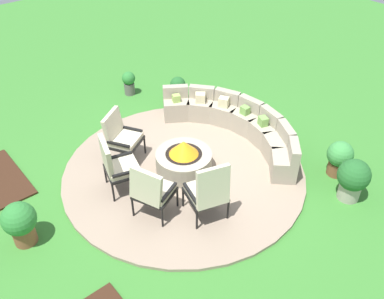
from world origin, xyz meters
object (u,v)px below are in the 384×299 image
lounge_chair_back_left (151,190)px  potted_plant_5 (353,178)px  potted_plant_0 (340,157)px  potted_plant_1 (20,222)px  lounge_chair_front_right (117,165)px  potted_plant_3 (355,176)px  lounge_chair_back_right (208,191)px  curved_stone_bench (237,124)px  fire_pit (184,159)px  potted_plant_2 (178,88)px  lounge_chair_front_left (121,136)px  potted_plant_4 (129,82)px

lounge_chair_back_left → potted_plant_5: (1.85, 2.93, -0.16)m
potted_plant_0 → potted_plant_1: 5.63m
potted_plant_0 → potted_plant_5: 0.66m
lounge_chair_front_right → potted_plant_3: size_ratio=1.71×
lounge_chair_back_right → curved_stone_bench: bearing=49.9°
curved_stone_bench → potted_plant_5: (2.58, 0.24, 0.10)m
potted_plant_1 → potted_plant_3: bearing=61.7°
lounge_chair_back_right → potted_plant_3: size_ratio=1.71×
fire_pit → lounge_chair_back_right: bearing=-20.9°
fire_pit → lounge_chair_back_left: (0.56, -1.13, 0.29)m
fire_pit → potted_plant_2: bearing=143.8°
curved_stone_bench → lounge_chair_back_left: (0.73, -2.69, 0.26)m
lounge_chair_front_right → potted_plant_3: lounge_chair_front_right is taller
curved_stone_bench → lounge_chair_back_right: 2.45m
fire_pit → lounge_chair_back_right: (1.19, -0.45, 0.32)m
potted_plant_1 → lounge_chair_front_left: bearing=107.9°
curved_stone_bench → potted_plant_1: same height
curved_stone_bench → lounge_chair_back_right: size_ratio=3.08×
potted_plant_3 → lounge_chair_front_right: bearing=-130.2°
potted_plant_4 → potted_plant_3: bearing=11.2°
lounge_chair_front_left → lounge_chair_front_right: 0.90m
lounge_chair_front_right → lounge_chair_back_right: lounge_chair_back_right is taller
potted_plant_0 → potted_plant_2: (-4.08, -0.60, -0.07)m
potted_plant_2 → potted_plant_4: potted_plant_2 is taller
lounge_chair_back_left → potted_plant_2: lounge_chair_back_left is taller
potted_plant_0 → curved_stone_bench: bearing=-162.9°
lounge_chair_front_left → potted_plant_3: 4.33m
lounge_chair_front_left → potted_plant_0: (2.94, 2.87, -0.20)m
lounge_chair_front_left → potted_plant_5: size_ratio=1.27×
fire_pit → curved_stone_bench: size_ratio=0.30×
potted_plant_2 → potted_plant_4: size_ratio=1.03×
lounge_chair_front_right → potted_plant_1: (0.03, -1.77, -0.19)m
curved_stone_bench → potted_plant_5: size_ratio=4.37×
potted_plant_0 → lounge_chair_front_left: bearing=-135.7°
potted_plant_1 → potted_plant_5: 5.51m
potted_plant_2 → potted_plant_3: bearing=4.6°
curved_stone_bench → lounge_chair_front_left: bearing=-111.5°
curved_stone_bench → potted_plant_4: curved_stone_bench is taller
fire_pit → potted_plant_5: 3.01m
fire_pit → potted_plant_4: size_ratio=1.78×
fire_pit → lounge_chair_front_right: (-0.33, -1.22, 0.31)m
potted_plant_4 → potted_plant_1: bearing=-53.2°
potted_plant_1 → potted_plant_0: bearing=67.1°
lounge_chair_front_right → potted_plant_2: 3.39m
fire_pit → lounge_chair_front_right: lounge_chair_front_right is taller
fire_pit → potted_plant_1: (-0.31, -2.99, 0.12)m
lounge_chair_back_right → potted_plant_5: 2.57m
lounge_chair_front_left → potted_plant_1: (0.75, -2.31, -0.16)m
lounge_chair_front_left → potted_plant_1: size_ratio=1.32×
lounge_chair_front_right → fire_pit: bearing=90.9°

